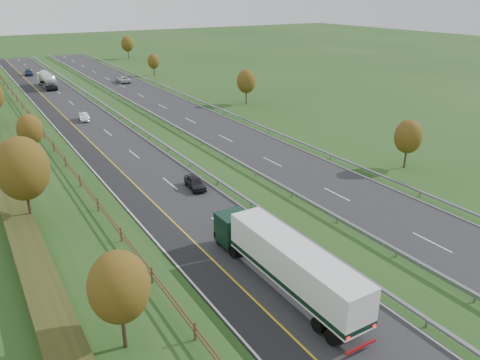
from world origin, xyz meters
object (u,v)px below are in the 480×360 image
Objects in this scene: box_lorry at (285,261)px; car_small_far at (29,73)px; car_oncoming at (123,79)px; car_dark_near at (195,183)px; car_silver_mid at (84,117)px; road_tanker at (47,79)px.

car_small_far is (-0.99, 109.94, -1.62)m from box_lorry.
box_lorry is 88.71m from car_oncoming.
car_small_far is (-3.72, 89.81, -0.00)m from car_dark_near.
box_lorry is 4.23× the size of car_silver_mid.
car_oncoming is at bearing -10.28° from road_tanker.
car_oncoming reaches higher than car_dark_near.
road_tanker is 34.10m from car_silver_mid.
box_lorry reaches higher than car_dark_near.
car_oncoming is (13.83, 67.00, 0.07)m from car_dark_near.
car_silver_mid is 53.88m from car_small_far.
box_lorry is 90.14m from road_tanker.
car_small_far reaches higher than car_silver_mid.
car_small_far is at bearing 93.02° from road_tanker.
box_lorry is 109.96m from car_small_far.
car_dark_near is 1.02× the size of car_silver_mid.
car_dark_near is 89.88m from car_small_far.
car_dark_near is at bearing 79.47° from car_oncoming.
road_tanker reaches higher than car_dark_near.
car_silver_mid is at bearing 90.40° from box_lorry.
car_oncoming is (16.95, 31.08, 0.11)m from car_silver_mid.
road_tanker is 70.06m from car_dark_near.
car_small_far is at bearing 98.18° from car_silver_mid.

